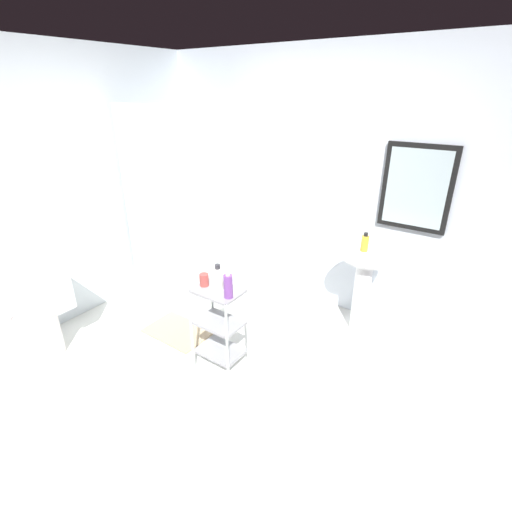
{
  "coord_description": "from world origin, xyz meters",
  "views": [
    {
      "loc": [
        1.54,
        -1.51,
        2.12
      ],
      "look_at": [
        0.04,
        0.65,
        0.94
      ],
      "focal_mm": 26.28,
      "sensor_mm": 36.0,
      "label": 1
    }
  ],
  "objects_px": {
    "conditioner_bottle_purple": "(228,285)",
    "rinse_cup": "(204,280)",
    "hand_soap_bottle": "(365,243)",
    "lotion_bottle_white": "(218,278)",
    "pedestal_sink": "(364,275)",
    "bath_mat": "(178,331)",
    "toilet": "(41,321)",
    "storage_cart": "(219,324)",
    "shower_stall": "(192,253)"
  },
  "relations": [
    {
      "from": "conditioner_bottle_purple",
      "to": "rinse_cup",
      "type": "height_order",
      "value": "conditioner_bottle_purple"
    },
    {
      "from": "hand_soap_bottle",
      "to": "lotion_bottle_white",
      "type": "distance_m",
      "value": 1.35
    },
    {
      "from": "hand_soap_bottle",
      "to": "pedestal_sink",
      "type": "bearing_deg",
      "value": -4.45
    },
    {
      "from": "rinse_cup",
      "to": "bath_mat",
      "type": "bearing_deg",
      "value": 163.48
    },
    {
      "from": "toilet",
      "to": "rinse_cup",
      "type": "xyz_separation_m",
      "value": [
        1.26,
        0.7,
        0.47
      ]
    },
    {
      "from": "toilet",
      "to": "hand_soap_bottle",
      "type": "bearing_deg",
      "value": 42.22
    },
    {
      "from": "pedestal_sink",
      "to": "storage_cart",
      "type": "relative_size",
      "value": 1.09
    },
    {
      "from": "conditioner_bottle_purple",
      "to": "bath_mat",
      "type": "distance_m",
      "value": 1.16
    },
    {
      "from": "lotion_bottle_white",
      "to": "bath_mat",
      "type": "relative_size",
      "value": 0.33
    },
    {
      "from": "toilet",
      "to": "storage_cart",
      "type": "distance_m",
      "value": 1.56
    },
    {
      "from": "hand_soap_bottle",
      "to": "rinse_cup",
      "type": "distance_m",
      "value": 1.44
    },
    {
      "from": "toilet",
      "to": "hand_soap_bottle",
      "type": "distance_m",
      "value": 2.86
    },
    {
      "from": "shower_stall",
      "to": "bath_mat",
      "type": "relative_size",
      "value": 3.33
    },
    {
      "from": "lotion_bottle_white",
      "to": "storage_cart",
      "type": "bearing_deg",
      "value": -63.61
    },
    {
      "from": "bath_mat",
      "to": "pedestal_sink",
      "type": "bearing_deg",
      "value": 36.62
    },
    {
      "from": "rinse_cup",
      "to": "bath_mat",
      "type": "height_order",
      "value": "rinse_cup"
    },
    {
      "from": "shower_stall",
      "to": "pedestal_sink",
      "type": "relative_size",
      "value": 2.47
    },
    {
      "from": "bath_mat",
      "to": "shower_stall",
      "type": "bearing_deg",
      "value": 122.66
    },
    {
      "from": "shower_stall",
      "to": "rinse_cup",
      "type": "distance_m",
      "value": 1.34
    },
    {
      "from": "lotion_bottle_white",
      "to": "rinse_cup",
      "type": "xyz_separation_m",
      "value": [
        -0.12,
        -0.02,
        -0.04
      ]
    },
    {
      "from": "shower_stall",
      "to": "bath_mat",
      "type": "height_order",
      "value": "shower_stall"
    },
    {
      "from": "storage_cart",
      "to": "bath_mat",
      "type": "height_order",
      "value": "storage_cart"
    },
    {
      "from": "conditioner_bottle_purple",
      "to": "rinse_cup",
      "type": "distance_m",
      "value": 0.27
    },
    {
      "from": "pedestal_sink",
      "to": "toilet",
      "type": "xyz_separation_m",
      "value": [
        -2.1,
        -1.88,
        -0.26
      ]
    },
    {
      "from": "conditioner_bottle_purple",
      "to": "rinse_cup",
      "type": "bearing_deg",
      "value": 172.74
    },
    {
      "from": "rinse_cup",
      "to": "shower_stall",
      "type": "bearing_deg",
      "value": 138.86
    },
    {
      "from": "lotion_bottle_white",
      "to": "rinse_cup",
      "type": "relative_size",
      "value": 2.07
    },
    {
      "from": "storage_cart",
      "to": "conditioner_bottle_purple",
      "type": "bearing_deg",
      "value": -15.37
    },
    {
      "from": "pedestal_sink",
      "to": "bath_mat",
      "type": "relative_size",
      "value": 1.35
    },
    {
      "from": "storage_cart",
      "to": "lotion_bottle_white",
      "type": "distance_m",
      "value": 0.39
    },
    {
      "from": "pedestal_sink",
      "to": "lotion_bottle_white",
      "type": "height_order",
      "value": "lotion_bottle_white"
    },
    {
      "from": "pedestal_sink",
      "to": "toilet",
      "type": "bearing_deg",
      "value": -138.2
    },
    {
      "from": "storage_cart",
      "to": "toilet",
      "type": "bearing_deg",
      "value": -153.18
    },
    {
      "from": "hand_soap_bottle",
      "to": "conditioner_bottle_purple",
      "type": "bearing_deg",
      "value": -114.49
    },
    {
      "from": "bath_mat",
      "to": "rinse_cup",
      "type": "bearing_deg",
      "value": -16.52
    },
    {
      "from": "toilet",
      "to": "bath_mat",
      "type": "bearing_deg",
      "value": 49.73
    },
    {
      "from": "storage_cart",
      "to": "hand_soap_bottle",
      "type": "height_order",
      "value": "hand_soap_bottle"
    },
    {
      "from": "storage_cart",
      "to": "rinse_cup",
      "type": "height_order",
      "value": "rinse_cup"
    },
    {
      "from": "shower_stall",
      "to": "storage_cart",
      "type": "bearing_deg",
      "value": -37.53
    },
    {
      "from": "shower_stall",
      "to": "hand_soap_bottle",
      "type": "bearing_deg",
      "value": 10.38
    },
    {
      "from": "hand_soap_bottle",
      "to": "shower_stall",
      "type": "bearing_deg",
      "value": -169.62
    },
    {
      "from": "hand_soap_bottle",
      "to": "rinse_cup",
      "type": "height_order",
      "value": "hand_soap_bottle"
    },
    {
      "from": "pedestal_sink",
      "to": "rinse_cup",
      "type": "bearing_deg",
      "value": -125.59
    },
    {
      "from": "shower_stall",
      "to": "pedestal_sink",
      "type": "height_order",
      "value": "shower_stall"
    },
    {
      "from": "toilet",
      "to": "hand_soap_bottle",
      "type": "relative_size",
      "value": 4.48
    },
    {
      "from": "lotion_bottle_white",
      "to": "hand_soap_bottle",
      "type": "bearing_deg",
      "value": 58.96
    },
    {
      "from": "bath_mat",
      "to": "toilet",
      "type": "bearing_deg",
      "value": -130.27
    },
    {
      "from": "shower_stall",
      "to": "toilet",
      "type": "relative_size",
      "value": 2.63
    },
    {
      "from": "toilet",
      "to": "conditioner_bottle_purple",
      "type": "xyz_separation_m",
      "value": [
        1.52,
        0.66,
        0.52
      ]
    },
    {
      "from": "pedestal_sink",
      "to": "rinse_cup",
      "type": "relative_size",
      "value": 8.39
    }
  ]
}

